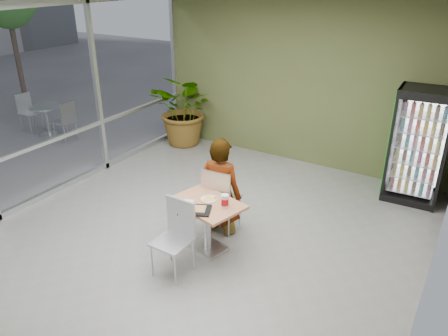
# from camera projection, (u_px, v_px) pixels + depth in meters

# --- Properties ---
(ground) EXTENTS (7.00, 7.00, 0.00)m
(ground) POSITION_uv_depth(u_px,v_px,m) (197.00, 241.00, 6.37)
(ground) COLOR slate
(ground) RESTS_ON ground
(room_envelope) EXTENTS (6.00, 7.00, 3.20)m
(room_envelope) POSITION_uv_depth(u_px,v_px,m) (194.00, 138.00, 5.70)
(room_envelope) COLOR #BAB8A8
(room_envelope) RESTS_ON ground
(storefront_frame) EXTENTS (0.10, 7.00, 3.20)m
(storefront_frame) POSITION_uv_depth(u_px,v_px,m) (43.00, 104.00, 7.13)
(storefront_frame) COLOR #BABDC0
(storefront_frame) RESTS_ON ground
(dining_table) EXTENTS (1.08, 0.88, 0.75)m
(dining_table) POSITION_uv_depth(u_px,v_px,m) (207.00, 216.00, 5.97)
(dining_table) COLOR #BB7250
(dining_table) RESTS_ON ground
(chair_far) EXTENTS (0.50, 0.50, 1.03)m
(chair_far) POSITION_uv_depth(u_px,v_px,m) (219.00, 196.00, 6.35)
(chair_far) COLOR #BABDC0
(chair_far) RESTS_ON ground
(chair_near) EXTENTS (0.45, 0.45, 0.99)m
(chair_near) POSITION_uv_depth(u_px,v_px,m) (176.00, 231.00, 5.55)
(chair_near) COLOR #BABDC0
(chair_near) RESTS_ON ground
(seated_woman) EXTENTS (0.69, 0.48, 1.78)m
(seated_woman) POSITION_uv_depth(u_px,v_px,m) (221.00, 195.00, 6.40)
(seated_woman) COLOR black
(seated_woman) RESTS_ON ground
(pizza_plate) EXTENTS (0.32, 0.31, 0.03)m
(pizza_plate) POSITION_uv_depth(u_px,v_px,m) (209.00, 198.00, 5.94)
(pizza_plate) COLOR silver
(pizza_plate) RESTS_ON dining_table
(soda_cup) EXTENTS (0.10, 0.10, 0.18)m
(soda_cup) POSITION_uv_depth(u_px,v_px,m) (225.00, 201.00, 5.72)
(soda_cup) COLOR silver
(soda_cup) RESTS_ON dining_table
(napkin_stack) EXTENTS (0.18, 0.18, 0.02)m
(napkin_stack) POSITION_uv_depth(u_px,v_px,m) (188.00, 202.00, 5.85)
(napkin_stack) COLOR silver
(napkin_stack) RESTS_ON dining_table
(cafeteria_tray) EXTENTS (0.49, 0.44, 0.02)m
(cafeteria_tray) POSITION_uv_depth(u_px,v_px,m) (195.00, 210.00, 5.67)
(cafeteria_tray) COLOR black
(cafeteria_tray) RESTS_ON dining_table
(beverage_fridge) EXTENTS (0.91, 0.71, 1.92)m
(beverage_fridge) POSITION_uv_depth(u_px,v_px,m) (418.00, 146.00, 7.15)
(beverage_fridge) COLOR black
(beverage_fridge) RESTS_ON ground
(potted_plant) EXTENTS (1.48, 1.29, 1.60)m
(potted_plant) POSITION_uv_depth(u_px,v_px,m) (186.00, 110.00, 9.55)
(potted_plant) COLOR #3A6D2B
(potted_plant) RESTS_ON ground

